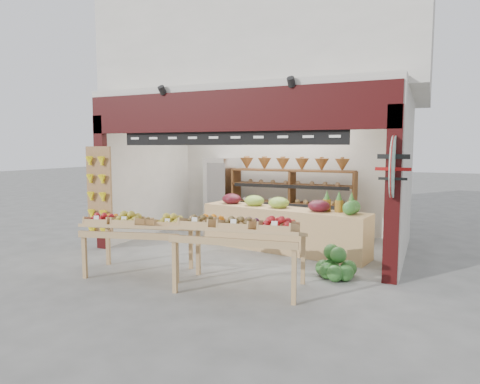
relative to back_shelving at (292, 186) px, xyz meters
name	(u,v)px	position (x,y,z in m)	size (l,w,h in m)	color
ground	(249,250)	(-0.36, -1.71, -1.15)	(60.00, 60.00, 0.00)	#60605C
shop_structure	(277,63)	(-0.36, -0.09, 2.77)	(6.36, 5.12, 5.40)	silver
banana_board	(98,194)	(-3.09, -2.88, -0.03)	(0.60, 0.15, 1.80)	#996845
gift_sign	(393,167)	(2.39, -2.85, 0.60)	(0.04, 0.93, 0.92)	silver
back_shelving	(292,186)	(0.00, 0.00, 0.00)	(2.87, 0.47, 1.79)	brown
refrigerator	(222,193)	(-1.86, 0.15, -0.26)	(0.69, 0.69, 1.77)	silver
cardboard_stack	(224,228)	(-1.28, -0.93, -0.92)	(0.94, 0.69, 0.62)	silver
mid_counter	(282,228)	(0.27, -1.51, -0.68)	(3.46, 1.24, 1.07)	tan
display_table_left	(133,224)	(-1.46, -3.88, -0.36)	(1.78, 1.27, 1.02)	tan
display_table_right	(241,228)	(0.45, -3.89, -0.26)	(1.91, 1.24, 1.12)	tan
watermelon_pile	(335,266)	(1.58, -2.82, -0.96)	(0.63, 0.64, 0.49)	#1A4E1B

